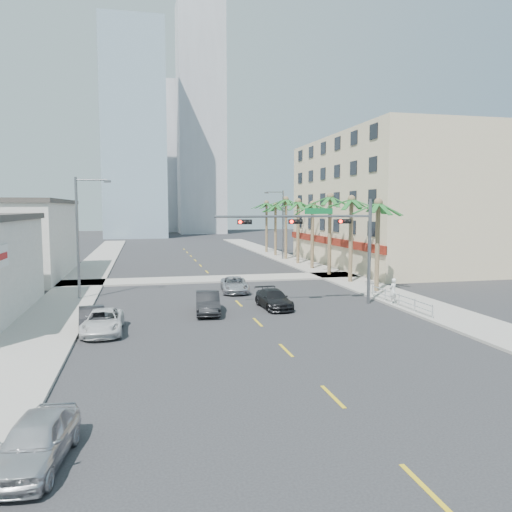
{
  "coord_description": "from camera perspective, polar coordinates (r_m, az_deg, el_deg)",
  "views": [
    {
      "loc": [
        -6.54,
        -24.32,
        6.76
      ],
      "look_at": [
        0.95,
        8.66,
        3.5
      ],
      "focal_mm": 35.0,
      "sensor_mm": 36.0,
      "label": 1
    }
  ],
  "objects": [
    {
      "name": "palm_tree_0",
      "position": [
        40.6,
        13.81,
        5.8
      ],
      "size": [
        4.8,
        4.8,
        7.8
      ],
      "color": "brown",
      "rests_on": "ground"
    },
    {
      "name": "tower_far_right",
      "position": [
        137.2,
        -6.33,
        15.23
      ],
      "size": [
        12.0,
        12.0,
        60.0
      ],
      "primitive_type": "cube",
      "color": "#ADADB2",
      "rests_on": "ground"
    },
    {
      "name": "palm_tree_2",
      "position": [
        50.13,
        8.47,
        6.61
      ],
      "size": [
        4.8,
        4.8,
        8.52
      ],
      "color": "brown",
      "rests_on": "ground"
    },
    {
      "name": "palm_tree_3",
      "position": [
        55.0,
        6.49,
        5.81
      ],
      "size": [
        4.8,
        4.8,
        7.8
      ],
      "color": "brown",
      "rests_on": "ground"
    },
    {
      "name": "guardrail",
      "position": [
        35.21,
        16.05,
        -4.67
      ],
      "size": [
        0.08,
        8.08,
        1.0
      ],
      "color": "silver",
      "rests_on": "ground"
    },
    {
      "name": "car_parked_far",
      "position": [
        28.42,
        -17.11,
        -7.19
      ],
      "size": [
        2.12,
        4.56,
        1.27
      ],
      "primitive_type": "imported",
      "rotation": [
        0.0,
        0.0,
        -0.0
      ],
      "color": "silver",
      "rests_on": "ground"
    },
    {
      "name": "tower_far_left",
      "position": [
        120.57,
        -13.75,
        13.58
      ],
      "size": [
        14.0,
        14.0,
        48.0
      ],
      "primitive_type": "cube",
      "color": "#99B2C6",
      "rests_on": "ground"
    },
    {
      "name": "building_left_far",
      "position": [
        53.99,
        -26.68,
        1.57
      ],
      "size": [
        11.0,
        18.0,
        7.2
      ],
      "primitive_type": "cube",
      "color": "beige",
      "rests_on": "ground"
    },
    {
      "name": "ground",
      "position": [
        26.08,
        2.2,
        -9.53
      ],
      "size": [
        260.0,
        260.0,
        0.0
      ],
      "primitive_type": "plane",
      "color": "#262628",
      "rests_on": "ground"
    },
    {
      "name": "tower_far_center",
      "position": [
        150.04,
        -11.6,
        10.85
      ],
      "size": [
        16.0,
        16.0,
        42.0
      ],
      "primitive_type": "cube",
      "color": "#ADADB2",
      "rests_on": "ground"
    },
    {
      "name": "palm_tree_1",
      "position": [
        45.31,
        10.86,
        6.26
      ],
      "size": [
        4.8,
        4.8,
        8.16
      ],
      "color": "brown",
      "rests_on": "ground"
    },
    {
      "name": "palm_tree_4",
      "position": [
        59.93,
        4.84,
        6.13
      ],
      "size": [
        4.8,
        4.8,
        8.16
      ],
      "color": "brown",
      "rests_on": "ground"
    },
    {
      "name": "palm_tree_7",
      "position": [
        74.95,
        1.21,
        6.02
      ],
      "size": [
        4.8,
        4.8,
        8.16
      ],
      "color": "brown",
      "rests_on": "ground"
    },
    {
      "name": "traffic_signal_mast",
      "position": [
        34.59,
        8.1,
        2.64
      ],
      "size": [
        11.12,
        0.54,
        7.2
      ],
      "color": "slate",
      "rests_on": "ground"
    },
    {
      "name": "car_lane_right",
      "position": [
        33.87,
        2.03,
        -4.94
      ],
      "size": [
        2.0,
        4.4,
        1.25
      ],
      "primitive_type": "imported",
      "rotation": [
        0.0,
        0.0,
        0.06
      ],
      "color": "black",
      "rests_on": "ground"
    },
    {
      "name": "streetlight_left",
      "position": [
        38.62,
        -19.44,
        2.67
      ],
      "size": [
        2.55,
        0.25,
        9.0
      ],
      "color": "slate",
      "rests_on": "ground"
    },
    {
      "name": "car_lane_center",
      "position": [
        40.13,
        -2.46,
        -3.3
      ],
      "size": [
        2.46,
        4.62,
        1.24
      ],
      "primitive_type": "imported",
      "rotation": [
        0.0,
        0.0,
        -0.09
      ],
      "color": "silver",
      "rests_on": "ground"
    },
    {
      "name": "sidewalk_left",
      "position": [
        45.15,
        -19.63,
        -3.33
      ],
      "size": [
        4.0,
        120.0,
        0.15
      ],
      "primitive_type": "cube",
      "color": "gray",
      "rests_on": "ground"
    },
    {
      "name": "building_right",
      "position": [
        61.36,
        14.99,
        6.01
      ],
      "size": [
        15.25,
        28.0,
        15.0
      ],
      "color": "beige",
      "rests_on": "ground"
    },
    {
      "name": "car_parked_mid",
      "position": [
        29.26,
        -18.25,
        -6.85
      ],
      "size": [
        1.77,
        4.01,
        1.28
      ],
      "primitive_type": "imported",
      "rotation": [
        0.0,
        0.0,
        0.11
      ],
      "color": "black",
      "rests_on": "ground"
    },
    {
      "name": "streetlight_right",
      "position": [
        64.76,
        2.92,
        3.99
      ],
      "size": [
        2.55,
        0.25,
        9.0
      ],
      "color": "slate",
      "rests_on": "ground"
    },
    {
      "name": "palm_tree_5",
      "position": [
        64.91,
        3.45,
        6.4
      ],
      "size": [
        4.8,
        4.8,
        8.52
      ],
      "color": "brown",
      "rests_on": "ground"
    },
    {
      "name": "sidewalk_cross",
      "position": [
        47.25,
        -4.72,
        -2.64
      ],
      "size": [
        80.0,
        4.0,
        0.15
      ],
      "primitive_type": "cube",
      "color": "gray",
      "rests_on": "ground"
    },
    {
      "name": "palm_tree_6",
      "position": [
        69.91,
        2.25,
        5.77
      ],
      "size": [
        4.8,
        4.8,
        7.8
      ],
      "color": "brown",
      "rests_on": "ground"
    },
    {
      "name": "sidewalk_right",
      "position": [
        48.5,
        9.81,
        -2.5
      ],
      "size": [
        4.0,
        120.0,
        0.15
      ],
      "primitive_type": "cube",
      "color": "gray",
      "rests_on": "ground"
    },
    {
      "name": "pedestrian",
      "position": [
        35.92,
        15.38,
        -3.87
      ],
      "size": [
        0.76,
        0.66,
        1.76
      ],
      "primitive_type": "imported",
      "rotation": [
        0.0,
        0.0,
        3.59
      ],
      "color": "silver",
      "rests_on": "sidewalk_right"
    },
    {
      "name": "car_parked_near",
      "position": [
        15.1,
        -23.87,
        -18.79
      ],
      "size": [
        2.09,
        4.1,
        1.34
      ],
      "primitive_type": "imported",
      "rotation": [
        0.0,
        0.0,
        -0.14
      ],
      "color": "silver",
      "rests_on": "ground"
    },
    {
      "name": "car_lane_left",
      "position": [
        32.27,
        -5.54,
        -5.35
      ],
      "size": [
        1.88,
        4.37,
        1.4
      ],
      "primitive_type": "imported",
      "rotation": [
        0.0,
        0.0,
        -0.1
      ],
      "color": "black",
      "rests_on": "ground"
    }
  ]
}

